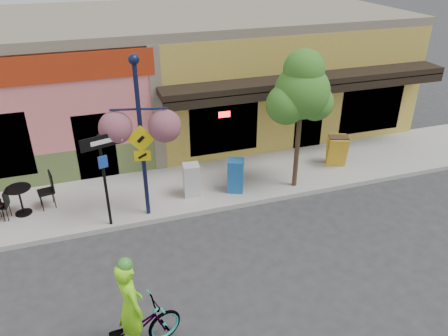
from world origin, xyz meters
name	(u,v)px	position (x,y,z in m)	size (l,w,h in m)	color
ground	(222,222)	(0.00, 0.00, 0.00)	(90.00, 90.00, 0.00)	#2D2D30
sidewalk	(202,185)	(0.00, 2.00, 0.07)	(24.00, 3.00, 0.15)	#9E9B93
curb	(216,209)	(0.00, 0.55, 0.07)	(24.00, 0.12, 0.15)	#A8A59E
building	(163,72)	(0.00, 7.50, 2.25)	(18.20, 8.20, 4.50)	#DB6C6F
bicycle	(131,334)	(-2.92, -3.59, 0.53)	(0.70, 2.01, 1.06)	#9C100E
cyclist_rider	(132,316)	(-2.87, -3.59, 0.96)	(0.70, 0.46, 1.92)	#8CF419
lamp_post	(142,140)	(-1.88, 0.85, 2.37)	(1.42, 0.57, 4.45)	#13183B
one_way_sign	(105,182)	(-2.92, 0.65, 1.45)	(1.00, 0.22, 2.61)	black
cafe_set_right	(20,197)	(-5.19, 1.93, 0.69)	(1.79, 0.90, 1.07)	black
newspaper_box_blue	(236,176)	(0.84, 1.24, 0.67)	(0.47, 0.41, 1.04)	#1C5BA8
newspaper_box_grey	(191,180)	(-0.47, 1.42, 0.65)	(0.47, 0.43, 1.01)	#BDBDBD
street_tree	(299,121)	(2.69, 0.98, 2.28)	(1.67, 1.67, 4.27)	#3D7A26
sandwich_board	(338,153)	(4.56, 1.60, 0.67)	(0.63, 0.46, 1.05)	gold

